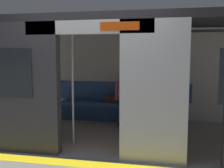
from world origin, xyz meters
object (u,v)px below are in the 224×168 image
bench_seat (116,107)px  book (144,102)px  handbag (111,98)px  grab_pole_door (73,87)px  person_seated (126,94)px  train_car (103,61)px

bench_seat → book: book is taller
handbag → grab_pole_door: 1.93m
person_seated → grab_pole_door: 1.90m
train_car → grab_pole_door: 0.94m
bench_seat → handbag: 0.23m
person_seated → book: bearing=-161.4°
bench_seat → book: (-0.66, -0.08, 0.12)m
grab_pole_door → bench_seat: bearing=-103.4°
person_seated → bench_seat: bearing=-11.4°
book → train_car: bearing=27.3°
handbag → bench_seat: bearing=153.0°
train_car → person_seated: size_ratio=5.44×
train_car → handbag: (0.06, -1.09, -0.93)m
handbag → book: 0.79m
train_car → grab_pole_door: size_ratio=3.11×
bench_seat → person_seated: (-0.26, 0.05, 0.33)m
person_seated → book: person_seated is taller
person_seated → grab_pole_door: (0.69, 1.73, 0.36)m
train_car → book: train_car is taller
bench_seat → person_seated: 0.42m
bench_seat → book: bearing=-172.9°
person_seated → handbag: size_ratio=4.52×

